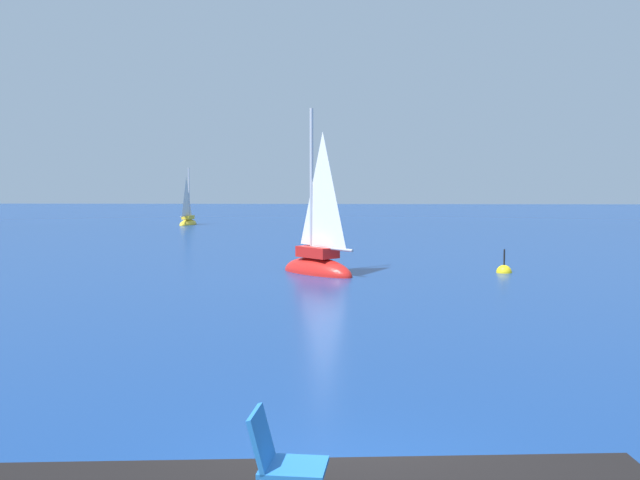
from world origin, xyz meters
TOP-DOWN VIEW (x-y plane):
  - sailboat_near at (-0.94, 19.10)m, footprint 3.17×3.26m
  - sailboat_far at (-10.67, 44.64)m, footprint 1.27×2.37m
  - beach_chair at (-0.55, -2.60)m, footprint 0.64×0.53m
  - marker_buoy at (5.76, 19.55)m, footprint 0.56×0.56m

SIDE VIEW (x-z plane):
  - marker_buoy at x=5.76m, z-range -0.56..0.57m
  - sailboat_far at x=-10.67m, z-range -1.92..2.38m
  - sailboat_near at x=-0.94m, z-range -2.88..3.58m
  - beach_chair at x=-0.55m, z-range 0.97..1.77m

